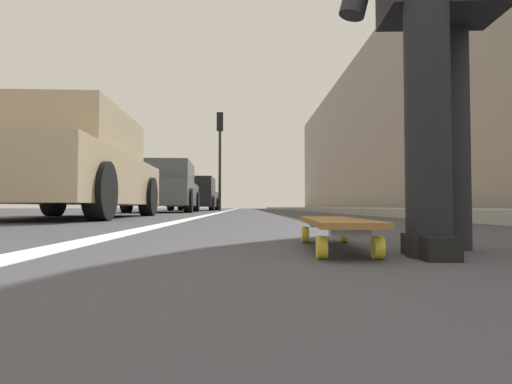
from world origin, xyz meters
name	(u,v)px	position (x,y,z in m)	size (l,w,h in m)	color
ground_plane	(261,213)	(10.00, 0.00, 0.00)	(80.00, 80.00, 0.00)	#38383D
lane_stripe_white	(230,210)	(20.00, 1.12, 0.00)	(52.00, 0.16, 0.01)	silver
sidewalk_curb	(333,209)	(18.00, -3.40, 0.07)	(52.00, 3.20, 0.13)	#9E9B93
building_facade	(368,132)	(22.00, -6.12, 4.13)	(40.00, 1.20, 8.27)	gray
skateboard	(335,224)	(1.18, 0.06, 0.09)	(0.85, 0.25, 0.11)	yellow
parked_car_near	(71,167)	(5.79, 2.90, 0.73)	(4.44, 1.95, 1.50)	tan
parked_car_mid	(165,188)	(12.56, 2.82, 0.72)	(4.38, 2.01, 1.50)	#4C5156
parked_car_far	(195,195)	(18.82, 2.65, 0.70)	(4.30, 1.95, 1.47)	black
traffic_light	(220,143)	(18.43, 1.52, 2.98)	(0.33, 0.28, 4.32)	#2D2D2D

